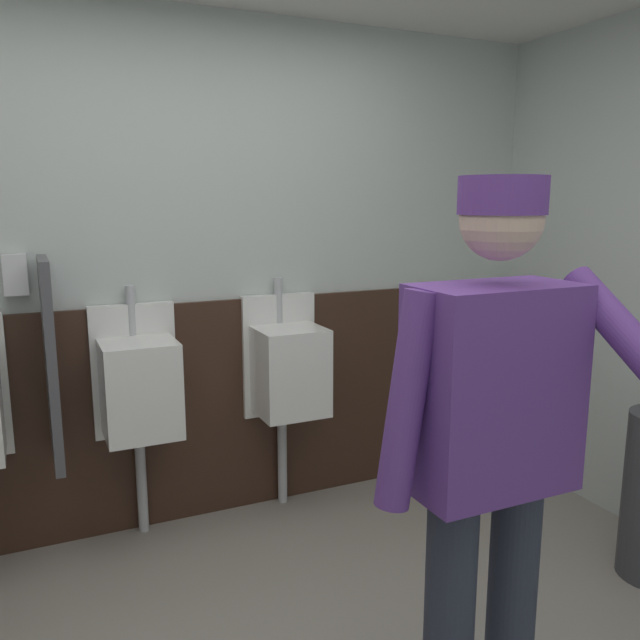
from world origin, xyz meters
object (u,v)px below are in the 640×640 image
object	(u,v)px
urinal_right	(287,369)
soap_dispenser	(15,275)
person	(492,442)
urinal_middle	(139,386)

from	to	relation	value
urinal_right	soap_dispenser	size ratio (longest dim) A/B	6.89
urinal_right	soap_dispenser	bearing A→B (deg)	174.48
person	urinal_middle	bearing A→B (deg)	111.03
urinal_middle	soap_dispenser	xyz separation A→B (m)	(-0.48, 0.12, 0.54)
urinal_right	person	xyz separation A→B (m)	(-0.09, -1.71, 0.23)
urinal_middle	urinal_right	xyz separation A→B (m)	(0.75, 0.00, 0.00)
person	soap_dispenser	bearing A→B (deg)	121.99
urinal_right	soap_dispenser	xyz separation A→B (m)	(-1.23, 0.12, 0.54)
urinal_middle	urinal_right	distance (m)	0.75
person	soap_dispenser	size ratio (longest dim) A/B	9.45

